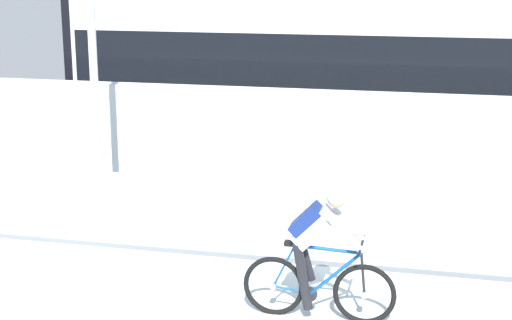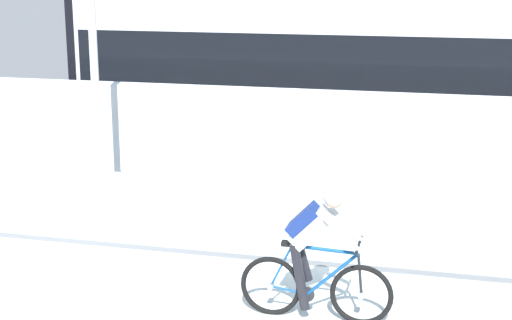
% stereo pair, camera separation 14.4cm
% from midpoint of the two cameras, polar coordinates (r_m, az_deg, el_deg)
% --- Properties ---
extents(ground_plane, '(200.00, 200.00, 0.00)m').
position_cam_midpoint_polar(ground_plane, '(10.55, -17.01, -8.79)').
color(ground_plane, slate).
extents(bike_path_deck, '(32.00, 3.20, 0.01)m').
position_cam_midpoint_polar(bike_path_deck, '(10.55, -17.01, -8.76)').
color(bike_path_deck, silver).
rests_on(bike_path_deck, ground).
extents(glass_parapet, '(32.00, 0.05, 1.07)m').
position_cam_midpoint_polar(glass_parapet, '(11.89, -12.66, -3.17)').
color(glass_parapet, silver).
rests_on(glass_parapet, ground).
extents(concrete_barrier_wall, '(32.00, 0.36, 2.08)m').
position_cam_midpoint_polar(concrete_barrier_wall, '(13.33, -9.36, 1.10)').
color(concrete_barrier_wall, white).
rests_on(concrete_barrier_wall, ground).
extents(tram_rail_near, '(32.00, 0.08, 0.01)m').
position_cam_midpoint_polar(tram_rail_near, '(15.82, -5.69, -0.59)').
color(tram_rail_near, '#595654').
rests_on(tram_rail_near, ground).
extents(tram_rail_far, '(32.00, 0.08, 0.01)m').
position_cam_midpoint_polar(tram_rail_far, '(17.14, -4.09, 0.59)').
color(tram_rail_far, '#595654').
rests_on(tram_rail_far, ground).
extents(tram, '(11.06, 2.54, 3.81)m').
position_cam_midpoint_polar(tram, '(15.35, 7.85, 6.09)').
color(tram, silver).
rests_on(tram, ground).
extents(cyclist_on_bike, '(1.77, 0.58, 1.61)m').
position_cam_midpoint_polar(cyclist_on_bike, '(8.95, 4.80, -6.84)').
color(cyclist_on_bike, black).
rests_on(cyclist_on_bike, ground).
extents(lamp_post_antenna, '(0.28, 0.28, 5.20)m').
position_cam_midpoint_polar(lamp_post_antenna, '(11.55, -11.50, 10.34)').
color(lamp_post_antenna, gray).
rests_on(lamp_post_antenna, ground).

